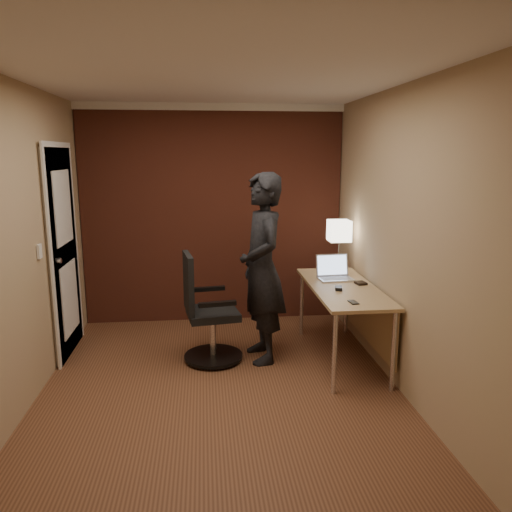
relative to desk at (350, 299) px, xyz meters
name	(u,v)px	position (x,y,z in m)	size (l,w,h in m)	color
room	(188,209)	(-1.53, 0.92, 0.77)	(4.00, 4.00, 4.00)	brown
desk	(350,299)	(0.00, 0.00, 0.00)	(0.60, 1.50, 0.73)	tan
desk_lamp	(339,231)	(0.06, 0.65, 0.55)	(0.22, 0.22, 0.54)	silver
laptop	(334,272)	(-0.08, 0.30, 0.19)	(0.35, 0.28, 0.23)	silver
mouse	(339,288)	(-0.15, -0.14, 0.14)	(0.06, 0.10, 0.03)	black
phone	(353,302)	(-0.13, -0.54, 0.13)	(0.06, 0.12, 0.01)	black
wallet	(361,283)	(0.11, 0.04, 0.14)	(0.09, 0.11, 0.02)	black
office_chair	(206,315)	(-1.36, 0.09, -0.15)	(0.56, 0.62, 1.03)	black
person	(262,268)	(-0.83, 0.10, 0.29)	(0.65, 0.43, 1.79)	black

